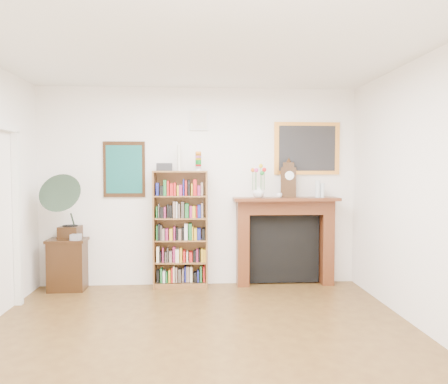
% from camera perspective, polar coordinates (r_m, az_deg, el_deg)
% --- Properties ---
extents(room, '(4.51, 5.01, 2.81)m').
position_cam_1_polar(room, '(3.73, -2.96, -0.89)').
color(room, '#4C3017').
rests_on(room, ground).
extents(teal_poster, '(0.58, 0.04, 0.78)m').
position_cam_1_polar(teal_poster, '(6.28, -12.90, 2.91)').
color(teal_poster, black).
rests_on(teal_poster, back_wall).
extents(small_picture, '(0.26, 0.04, 0.30)m').
position_cam_1_polar(small_picture, '(6.24, -3.29, 9.42)').
color(small_picture, white).
rests_on(small_picture, back_wall).
extents(gilt_painting, '(0.95, 0.04, 0.75)m').
position_cam_1_polar(gilt_painting, '(6.41, 10.78, 5.61)').
color(gilt_painting, gold).
rests_on(gilt_painting, back_wall).
extents(bookshelf, '(0.76, 0.30, 1.88)m').
position_cam_1_polar(bookshelf, '(6.12, -5.67, -3.99)').
color(bookshelf, brown).
rests_on(bookshelf, floor).
extents(side_cabinet, '(0.52, 0.38, 0.70)m').
position_cam_1_polar(side_cabinet, '(6.40, -19.75, -8.90)').
color(side_cabinet, black).
rests_on(side_cabinet, floor).
extents(fireplace, '(1.49, 0.36, 1.25)m').
position_cam_1_polar(fireplace, '(6.31, 7.95, -5.29)').
color(fireplace, '#492011').
rests_on(fireplace, floor).
extents(gramophone, '(0.58, 0.71, 0.88)m').
position_cam_1_polar(gramophone, '(6.20, -19.90, -1.34)').
color(gramophone, black).
rests_on(gramophone, side_cabinet).
extents(cd_stack, '(0.14, 0.14, 0.08)m').
position_cam_1_polar(cd_stack, '(6.19, -18.78, -5.60)').
color(cd_stack, '#AAA9B6').
rests_on(cd_stack, side_cabinet).
extents(mantel_clock, '(0.24, 0.17, 0.49)m').
position_cam_1_polar(mantel_clock, '(6.23, 8.43, 1.49)').
color(mantel_clock, black).
rests_on(mantel_clock, fireplace).
extents(flower_vase, '(0.18, 0.18, 0.17)m').
position_cam_1_polar(flower_vase, '(6.11, 4.52, 0.06)').
color(flower_vase, silver).
rests_on(flower_vase, fireplace).
extents(teacup, '(0.10, 0.10, 0.06)m').
position_cam_1_polar(teacup, '(6.14, 7.22, -0.45)').
color(teacup, white).
rests_on(teacup, fireplace).
extents(bottle_left, '(0.07, 0.07, 0.24)m').
position_cam_1_polar(bottle_left, '(6.30, 12.15, 0.40)').
color(bottle_left, silver).
rests_on(bottle_left, fireplace).
extents(bottle_right, '(0.06, 0.06, 0.20)m').
position_cam_1_polar(bottle_right, '(6.32, 12.73, 0.22)').
color(bottle_right, silver).
rests_on(bottle_right, fireplace).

